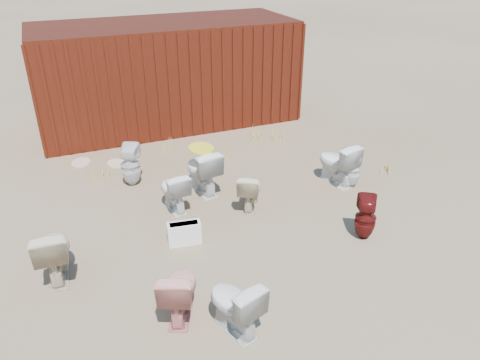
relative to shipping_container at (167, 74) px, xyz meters
name	(u,v)px	position (x,y,z in m)	size (l,w,h in m)	color
ground	(254,226)	(0.00, -5.20, -1.20)	(100.00, 100.00, 0.00)	brown
shipping_container	(167,74)	(0.00, 0.00, 0.00)	(6.00, 2.40, 2.40)	#4E100D
toilet_front_a	(174,191)	(-1.04, -4.19, -0.84)	(0.40, 0.70, 0.71)	white
toilet_front_pink	(179,291)	(-1.65, -6.66, -0.82)	(0.42, 0.74, 0.76)	#DD897F
toilet_front_c	(234,305)	(-1.12, -7.14, -0.82)	(0.43, 0.75, 0.76)	silver
toilet_front_maroon	(366,218)	(1.44, -6.13, -0.84)	(0.32, 0.33, 0.71)	#57100F
toilet_front_e	(337,163)	(2.03, -4.42, -0.79)	(0.46, 0.81, 0.83)	white
toilet_back_a	(131,165)	(-1.54, -3.02, -0.80)	(0.36, 0.37, 0.80)	silver
toilet_back_beige_left	(53,252)	(-3.01, -5.31, -0.79)	(0.46, 0.80, 0.82)	beige
toilet_back_beige_right	(250,190)	(0.17, -4.63, -0.87)	(0.37, 0.65, 0.67)	beige
toilet_back_yellowlid	(202,171)	(-0.41, -3.80, -0.77)	(0.48, 0.84, 0.86)	white
toilet_back_e	(352,168)	(2.21, -4.64, -0.83)	(0.33, 0.34, 0.73)	white
yellow_lid	(201,148)	(-0.41, -3.80, -0.33)	(0.43, 0.54, 0.03)	yellow
loose_tank	(184,233)	(-1.17, -5.22, -1.02)	(0.50, 0.20, 0.35)	white
loose_lid_near	(81,162)	(-2.35, -1.70, -1.19)	(0.38, 0.49, 0.02)	#C4AD8E
loose_lid_far	(116,164)	(-1.68, -2.03, -1.19)	(0.36, 0.47, 0.02)	#CDB395
weed_clump_a	(100,172)	(-2.07, -2.56, -1.05)	(0.36, 0.36, 0.30)	tan
weed_clump_b	(225,151)	(0.48, -2.58, -1.06)	(0.32, 0.32, 0.29)	tan
weed_clump_c	(276,133)	(1.92, -2.12, -1.03)	(0.36, 0.36, 0.34)	tan
weed_clump_d	(168,144)	(-0.51, -1.70, -1.07)	(0.30, 0.30, 0.26)	tan
weed_clump_e	(256,130)	(1.56, -1.79, -1.03)	(0.34, 0.34, 0.33)	tan
weed_clump_f	(386,167)	(3.19, -4.43, -1.08)	(0.28, 0.28, 0.23)	tan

